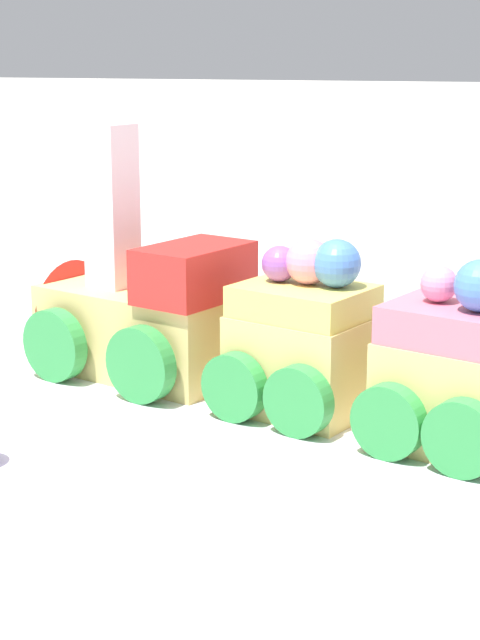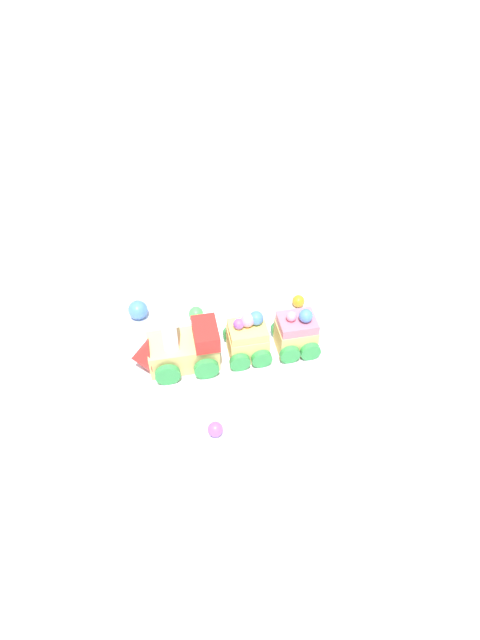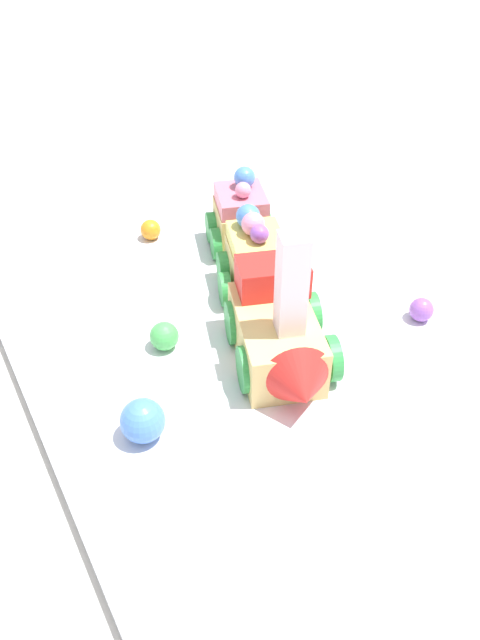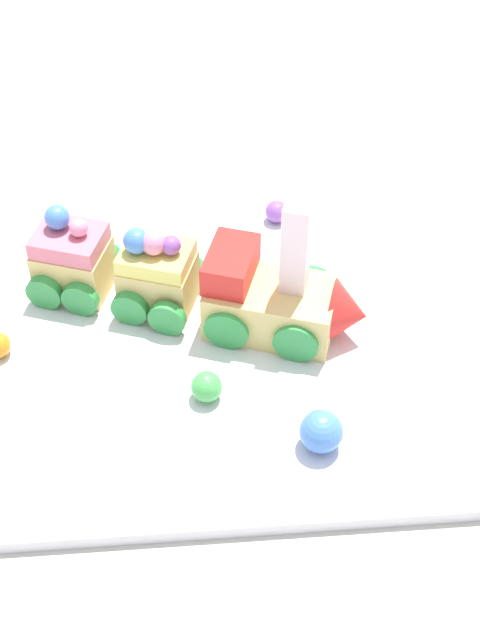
# 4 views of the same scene
# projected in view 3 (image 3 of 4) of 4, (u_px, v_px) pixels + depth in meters

# --- Properties ---
(ground_plane) EXTENTS (10.00, 10.00, 0.00)m
(ground_plane) POSITION_uv_depth(u_px,v_px,m) (236.00, 326.00, 0.55)
(ground_plane) COLOR beige
(display_board) EXTENTS (0.78, 0.37, 0.01)m
(display_board) POSITION_uv_depth(u_px,v_px,m) (236.00, 320.00, 0.54)
(display_board) COLOR white
(display_board) RESTS_ON ground_plane
(cake_train_locomotive) EXTENTS (0.14, 0.10, 0.12)m
(cake_train_locomotive) POSITION_uv_depth(u_px,v_px,m) (283.00, 335.00, 0.47)
(cake_train_locomotive) COLOR #E5C675
(cake_train_locomotive) RESTS_ON display_board
(cake_car_lemon) EXTENTS (0.08, 0.08, 0.08)m
(cake_car_lemon) POSITION_uv_depth(u_px,v_px,m) (256.00, 260.00, 0.55)
(cake_car_lemon) COLOR #E5C675
(cake_car_lemon) RESTS_ON display_board
(cake_car_strawberry) EXTENTS (0.08, 0.08, 0.08)m
(cake_car_strawberry) POSITION_uv_depth(u_px,v_px,m) (241.00, 220.00, 0.61)
(cake_car_strawberry) COLOR #E5C675
(cake_car_strawberry) RESTS_ON display_board
(gumball_purple) EXTENTS (0.02, 0.02, 0.02)m
(gumball_purple) POSITION_uv_depth(u_px,v_px,m) (421.00, 310.00, 0.53)
(gumball_purple) COLOR #9956C6
(gumball_purple) RESTS_ON display_board
(gumball_green) EXTENTS (0.02, 0.02, 0.02)m
(gumball_green) POSITION_uv_depth(u_px,v_px,m) (164.00, 336.00, 0.50)
(gumball_green) COLOR #4CBC56
(gumball_green) RESTS_ON display_board
(gumball_blue) EXTENTS (0.03, 0.03, 0.03)m
(gumball_blue) POSITION_uv_depth(u_px,v_px,m) (143.00, 421.00, 0.43)
(gumball_blue) COLOR #4C84E0
(gumball_blue) RESTS_ON display_board
(gumball_orange) EXTENTS (0.02, 0.02, 0.02)m
(gumball_orange) POSITION_uv_depth(u_px,v_px,m) (151.00, 230.00, 0.63)
(gumball_orange) COLOR orange
(gumball_orange) RESTS_ON display_board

